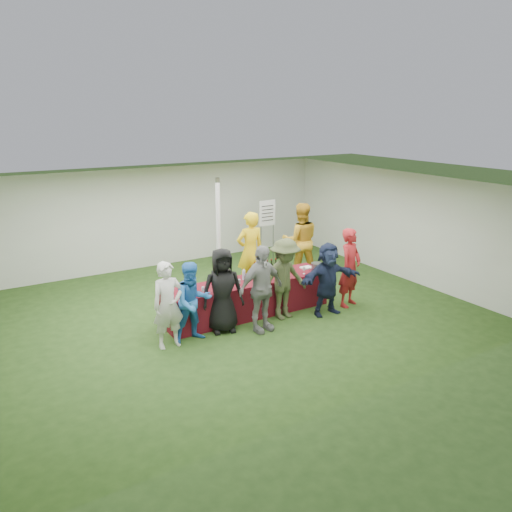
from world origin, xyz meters
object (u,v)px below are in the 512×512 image
dump_bucket (317,267)px  staff_back (300,241)px  customer_6 (350,268)px  customer_0 (168,305)px  customer_1 (193,302)px  customer_3 (261,289)px  wine_list_sign (267,218)px  serving_table (248,297)px  staff_pourer (250,252)px  customer_5 (328,279)px  customer_4 (285,279)px  customer_2 (222,290)px

dump_bucket → staff_back: bearing=65.5°
staff_back → customer_6: staff_back is taller
customer_0 → customer_1: customer_0 is taller
customer_0 → customer_1: size_ratio=1.05×
customer_0 → customer_3: customer_3 is taller
dump_bucket → wine_list_sign: wine_list_sign is taller
wine_list_sign → staff_back: staff_back is taller
serving_table → staff_pourer: (0.80, 1.26, 0.58)m
serving_table → customer_5: 1.71m
customer_6 → staff_pourer: bearing=103.8°
dump_bucket → customer_6: 0.72m
customer_3 → staff_back: bearing=34.4°
wine_list_sign → customer_0: size_ratio=1.12×
staff_back → customer_5: (-0.95, -2.29, -0.19)m
customer_5 → customer_4: bearing=165.4°
customer_3 → serving_table: bearing=70.1°
customer_0 → customer_4: 2.52m
customer_1 → dump_bucket: bearing=6.2°
customer_4 → serving_table: bearing=127.2°
dump_bucket → customer_2: (-2.45, -0.24, -0.01)m
staff_pourer → customer_1: (-2.28, -1.82, -0.19)m
serving_table → staff_back: bearing=31.3°
customer_6 → customer_5: bearing=170.1°
customer_6 → customer_4: bearing=153.9°
staff_back → customer_3: (-2.58, -2.29, -0.11)m
wine_list_sign → customer_3: bearing=-123.7°
customer_0 → customer_6: (4.13, -0.14, 0.07)m
serving_table → wine_list_sign: 3.76m
serving_table → customer_4: (0.55, -0.56, 0.47)m
staff_back → customer_0: 4.80m
staff_back → customer_3: staff_back is taller
customer_0 → customer_5: (3.40, -0.28, -0.03)m
customer_3 → customer_4: (0.74, 0.28, -0.01)m
wine_list_sign → customer_1: bearing=-137.8°
dump_bucket → customer_5: (-0.19, -0.62, -0.06)m
customer_4 → customer_6: 1.62m
customer_1 → customer_6: 3.65m
customer_3 → staff_pourer: bearing=57.6°
wine_list_sign → staff_back: (0.12, -1.40, -0.35)m
wine_list_sign → serving_table: bearing=-128.5°
customer_2 → serving_table: bearing=41.1°
serving_table → customer_1: size_ratio=2.36×
customer_5 → staff_back: bearing=70.7°
dump_bucket → customer_2: 2.46m
customer_0 → serving_table: bearing=14.8°
customer_0 → staff_back: bearing=23.7°
customer_1 → wine_list_sign: bearing=42.2°
customer_5 → customer_6: 0.75m
staff_back → customer_3: size_ratio=1.12×
customer_1 → customer_6: bearing=-2.2°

